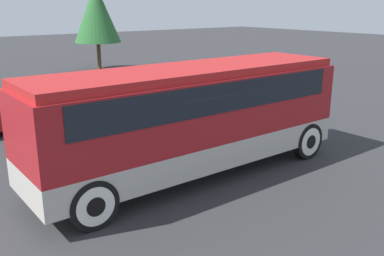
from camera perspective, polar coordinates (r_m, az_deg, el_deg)
ground_plane at (r=12.31m, az=0.00°, el=-6.22°), size 120.00×120.00×0.00m
tour_bus at (r=11.78m, az=0.37°, el=2.30°), size 9.28×2.55×3.09m
parked_car_mid at (r=17.95m, az=-1.34°, el=3.26°), size 4.01×1.97×1.36m
parked_car_far at (r=21.86m, az=-4.24°, el=5.61°), size 4.65×1.88×1.38m
tree_center at (r=32.63m, az=-12.62°, el=14.73°), size 3.35×3.35×6.17m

